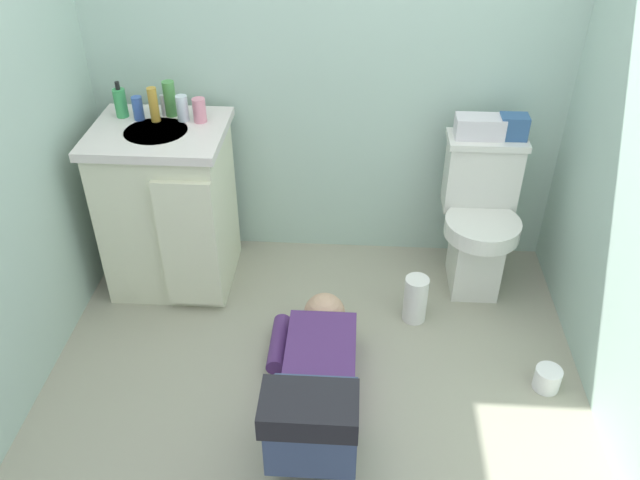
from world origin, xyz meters
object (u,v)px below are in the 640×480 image
Objects in this scene: person_plumber at (316,386)px; bottle_clear at (182,108)px; soap_dispenser at (120,102)px; bottle_pink at (199,110)px; toilet at (479,218)px; toilet_paper_roll at (547,379)px; paper_towel_roll at (415,299)px; bottle_green at (170,99)px; bottle_amber at (154,105)px; bottle_blue at (138,108)px; faucet at (163,105)px; tissue_box at (480,127)px; vanity_cabinet at (169,206)px; toiletry_bag at (513,127)px.

person_plumber is 1.37m from bottle_clear.
soap_dispenser is 0.29m from bottle_clear.
bottle_pink reaches higher than person_plumber.
toilet_paper_roll is at bearing -72.42° from toilet.
paper_towel_roll is at bearing -133.20° from toilet.
bottle_clear is at bearing 161.93° from paper_towel_roll.
bottle_clear is 1.96m from toilet_paper_roll.
bottle_green is (0.22, 0.03, 0.01)m from soap_dispenser.
bottle_amber is 0.20m from bottle_pink.
bottle_blue is at bearing 171.85° from bottle_amber.
person_plumber is at bearing -53.02° from faucet.
bottle_amber is at bearing -173.25° from bottle_clear.
tissue_box is 1.41m from bottle_green.
bottle_pink is at bearing 28.36° from vanity_cabinet.
toiletry_bag is 1.49m from bottle_clear.
faucet is 1.44m from tissue_box.
toilet_paper_roll is (1.81, -0.75, -0.82)m from bottle_blue.
toilet_paper_roll is (1.90, -0.78, -0.84)m from soap_dispenser.
soap_dispenser reaches higher than bottle_pink.
vanity_cabinet is 6.61× the size of toiletry_bag.
bottle_pink is (0.20, 0.01, -0.02)m from bottle_amber.
vanity_cabinet reaches higher than person_plumber.
vanity_cabinet is 1.64m from toiletry_bag.
bottle_clear reaches higher than tissue_box.
vanity_cabinet is at bearing -88.69° from faucet.
toilet reaches higher than person_plumber.
faucet is 2.06m from toilet_paper_roll.
bottle_amber reaches higher than faucet.
tissue_box is 1.36× the size of bottle_green.
paper_towel_roll is 0.66m from toilet_paper_roll.
vanity_cabinet is 0.47m from faucet.
bottle_pink reaches higher than toilet_paper_roll.
vanity_cabinet is 0.50m from bottle_pink.
toiletry_bag is at bearing 1.05° from soap_dispenser.
toilet_paper_roll is at bearing 12.82° from person_plumber.
person_plumber is at bearing -54.37° from bottle_green.
tissue_box is 0.94× the size of paper_towel_roll.
bottle_blue is 0.08m from bottle_amber.
bottle_clear is (0.12, 0.01, -0.02)m from bottle_amber.
bottle_blue is at bearing 164.77° from paper_towel_roll.
bottle_green is 1.48× the size of bottle_pink.
bottle_blue is (-0.11, 0.10, 0.46)m from vanity_cabinet.
bottle_clear is (0.29, -0.02, -0.01)m from soap_dispenser.
bottle_blue reaches higher than faucet.
vanity_cabinet is 7.03× the size of bottle_clear.
soap_dispenser is 0.17m from bottle_amber.
toiletry_bag reaches higher than person_plumber.
person_plumber is 1.46m from toiletry_bag.
vanity_cabinet is 5.08× the size of bottle_green.
soap_dispenser is at bearing 175.28° from bottle_clear.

